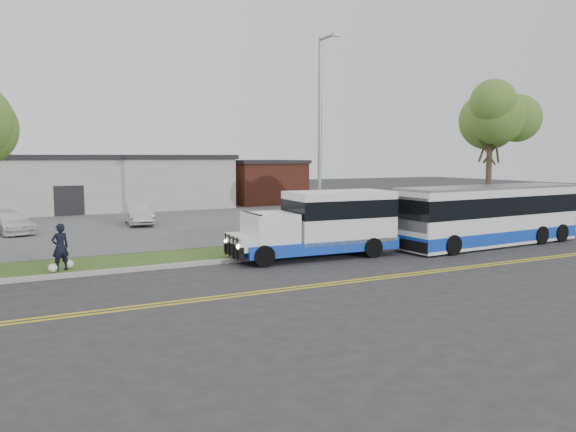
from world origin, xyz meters
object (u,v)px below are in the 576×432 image
tree_east (491,120)px  parked_car_a (139,214)px  streetlight_near (321,135)px  parked_car_b (10,222)px  shuttle_bus (324,222)px  pedestrian (60,247)px  transit_bus (489,215)px

tree_east → parked_car_a: tree_east is taller
streetlight_near → tree_east: bearing=1.4°
parked_car_b → shuttle_bus: bearing=-64.2°
tree_east → pedestrian: 23.00m
transit_bus → parked_car_a: size_ratio=2.58×
tree_east → parked_car_a: bearing=145.3°
tree_east → shuttle_bus: tree_east is taller
tree_east → pedestrian: (-22.37, -1.01, -5.24)m
shuttle_bus → parked_car_a: 14.87m
streetlight_near → pedestrian: size_ratio=5.51×
shuttle_bus → pedestrian: shuttle_bus is taller
pedestrian → parked_car_a: pedestrian is taller
tree_east → pedestrian: bearing=-177.4°
parked_car_a → parked_car_b: (-7.05, -0.83, -0.07)m
pedestrian → parked_car_b: pedestrian is taller
streetlight_near → parked_car_b: 17.57m
tree_east → parked_car_a: 21.15m
parked_car_a → pedestrian: bearing=-108.7°
tree_east → streetlight_near: (-11.00, -0.27, -0.97)m
parked_car_b → streetlight_near: bearing=-56.7°
streetlight_near → shuttle_bus: 4.46m
transit_bus → pedestrian: 19.05m
pedestrian → parked_car_b: bearing=-100.4°
streetlight_near → transit_bus: size_ratio=0.92×
pedestrian → tree_east: bearing=165.1°
streetlight_near → shuttle_bus: (-1.05, -2.16, -3.76)m
parked_car_b → tree_east: bearing=-40.3°
streetlight_near → parked_car_a: bearing=116.0°
parked_car_a → parked_car_b: size_ratio=0.98×
streetlight_near → shuttle_bus: streetlight_near is taller
shuttle_bus → parked_car_a: (-4.75, 14.07, -0.71)m
transit_bus → shuttle_bus: bearing=170.2°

